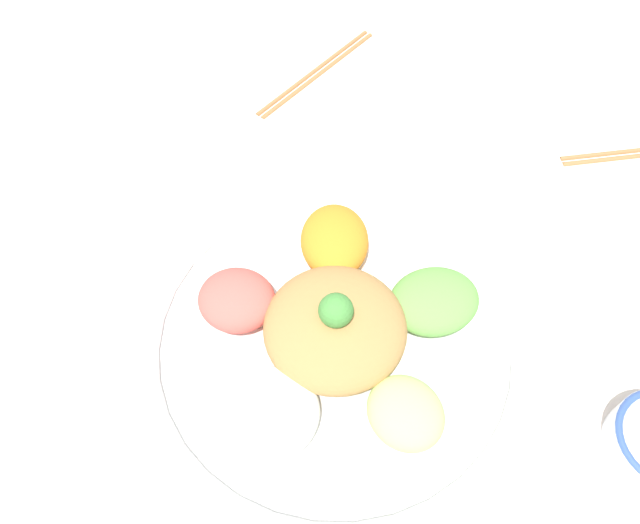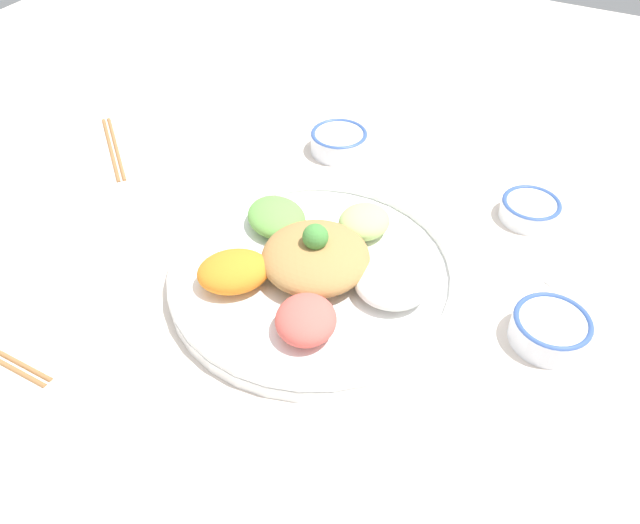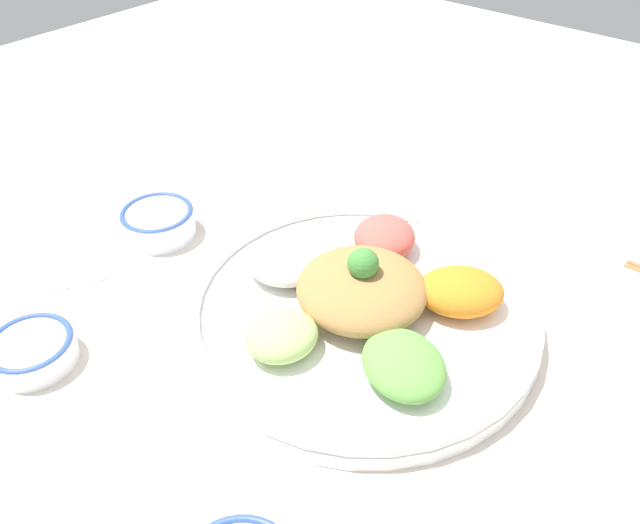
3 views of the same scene
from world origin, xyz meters
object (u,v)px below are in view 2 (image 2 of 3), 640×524
(salad_platter, at_px, (314,268))
(sauce_bowl_red, at_px, (550,328))
(chopsticks_pair_near, at_px, (113,147))
(sauce_bowl_dark, at_px, (530,209))
(serving_spoon_extra, at_px, (581,263))
(rice_bowl_blue, at_px, (339,141))

(salad_platter, distance_m, sauce_bowl_red, 0.32)
(chopsticks_pair_near, bearing_deg, sauce_bowl_dark, 53.43)
(sauce_bowl_dark, bearing_deg, serving_spoon_extra, -127.14)
(rice_bowl_blue, height_order, sauce_bowl_dark, rice_bowl_blue)
(salad_platter, xyz_separation_m, rice_bowl_blue, (0.32, 0.12, -0.00))
(sauce_bowl_red, bearing_deg, serving_spoon_extra, -4.20)
(sauce_bowl_dark, xyz_separation_m, chopsticks_pair_near, (-0.15, 0.72, -0.02))
(sauce_bowl_dark, height_order, serving_spoon_extra, sauce_bowl_dark)
(rice_bowl_blue, distance_m, chopsticks_pair_near, 0.41)
(rice_bowl_blue, bearing_deg, sauce_bowl_dark, -95.02)
(sauce_bowl_dark, bearing_deg, rice_bowl_blue, 84.98)
(sauce_bowl_red, xyz_separation_m, rice_bowl_blue, (0.27, 0.44, -0.00))
(rice_bowl_blue, distance_m, sauce_bowl_dark, 0.36)
(sauce_bowl_red, xyz_separation_m, sauce_bowl_dark, (0.24, 0.08, -0.00))
(serving_spoon_extra, bearing_deg, salad_platter, -29.36)
(salad_platter, bearing_deg, rice_bowl_blue, 20.52)
(serving_spoon_extra, bearing_deg, rice_bowl_blue, -75.07)
(salad_platter, xyz_separation_m, sauce_bowl_red, (0.05, -0.32, -0.00))
(sauce_bowl_red, xyz_separation_m, chopsticks_pair_near, (0.09, 0.81, -0.02))
(salad_platter, distance_m, serving_spoon_extra, 0.40)
(salad_platter, height_order, rice_bowl_blue, salad_platter)
(salad_platter, relative_size, serving_spoon_extra, 3.64)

